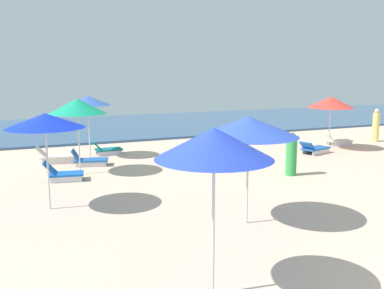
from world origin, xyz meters
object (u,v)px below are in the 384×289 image
at_px(umbrella_2, 214,144).
at_px(umbrella_6, 88,101).
at_px(umbrella_4, 249,127).
at_px(lounge_chair_6_0, 56,156).
at_px(lounge_chair_6_1, 106,149).
at_px(lounge_chair_1_1, 314,148).
at_px(beachgoer_2, 291,156).
at_px(lounge_chair_1_0, 337,141).
at_px(beachgoer_3, 376,126).
at_px(umbrella_1, 331,102).
at_px(umbrella_5, 77,106).
at_px(lounge_chair_5_1, 63,173).
at_px(lounge_chair_5_0, 89,160).
at_px(umbrella_3, 45,121).

relative_size(umbrella_2, umbrella_6, 1.09).
relative_size(umbrella_4, lounge_chair_6_0, 1.62).
bearing_deg(lounge_chair_6_1, lounge_chair_1_1, -113.42).
bearing_deg(beachgoer_2, umbrella_2, 1.16).
bearing_deg(lounge_chair_1_0, beachgoer_3, -69.28).
distance_m(umbrella_1, lounge_chair_6_1, 10.19).
bearing_deg(lounge_chair_6_0, lounge_chair_1_0, -84.05).
xyz_separation_m(lounge_chair_1_1, lounge_chair_6_1, (-8.36, 3.32, 0.00)).
bearing_deg(umbrella_5, lounge_chair_5_1, -131.20).
height_order(umbrella_1, lounge_chair_6_1, umbrella_1).
bearing_deg(lounge_chair_5_1, umbrella_2, -161.51).
xyz_separation_m(umbrella_2, lounge_chair_5_0, (-0.22, 10.62, -2.30)).
bearing_deg(lounge_chair_5_0, umbrella_4, -148.55).
height_order(lounge_chair_5_1, lounge_chair_6_0, lounge_chair_6_0).
xyz_separation_m(lounge_chair_1_0, umbrella_5, (-12.23, -1.05, 2.14)).
height_order(umbrella_2, beachgoer_3, umbrella_2).
distance_m(umbrella_5, umbrella_6, 2.89).
bearing_deg(umbrella_4, beachgoer_3, 33.67).
xyz_separation_m(lounge_chair_1_0, lounge_chair_6_1, (-10.66, 2.10, -0.01)).
height_order(lounge_chair_5_0, lounge_chair_6_1, lounge_chair_5_0).
height_order(lounge_chair_1_1, lounge_chair_5_1, lounge_chair_5_1).
bearing_deg(lounge_chair_5_0, umbrella_3, 173.67).
distance_m(umbrella_2, beachgoer_2, 8.96).
bearing_deg(lounge_chair_6_1, umbrella_3, 155.14).
bearing_deg(umbrella_4, umbrella_2, -128.51).
distance_m(lounge_chair_5_1, lounge_chair_6_0, 2.93).
height_order(umbrella_4, umbrella_5, umbrella_5).
bearing_deg(lounge_chair_1_0, umbrella_2, 147.64).
relative_size(lounge_chair_5_1, beachgoer_2, 0.90).
bearing_deg(umbrella_2, umbrella_3, 109.94).
bearing_deg(lounge_chair_1_0, umbrella_6, 96.88).
relative_size(umbrella_4, lounge_chair_5_0, 1.76).
xyz_separation_m(umbrella_5, beachgoer_3, (14.82, 1.29, -1.60)).
bearing_deg(lounge_chair_1_0, lounge_chair_6_0, 100.49).
height_order(lounge_chair_5_1, lounge_chair_6_1, lounge_chair_5_1).
bearing_deg(umbrella_6, umbrella_1, -12.52).
xyz_separation_m(umbrella_1, umbrella_2, (-10.49, -9.86, 0.37)).
height_order(lounge_chair_1_1, umbrella_4, umbrella_4).
bearing_deg(lounge_chair_1_1, umbrella_1, -81.24).
height_order(umbrella_1, beachgoer_2, umbrella_1).
bearing_deg(umbrella_6, lounge_chair_1_1, -17.82).
bearing_deg(lounge_chair_1_1, lounge_chair_6_0, 60.30).
bearing_deg(umbrella_1, beachgoer_3, 13.06).
bearing_deg(beachgoer_2, beachgoer_3, 162.46).
bearing_deg(lounge_chair_6_0, beachgoer_2, -114.35).
relative_size(lounge_chair_1_0, lounge_chair_6_0, 0.86).
distance_m(lounge_chair_1_1, beachgoer_3, 5.12).
xyz_separation_m(lounge_chair_5_0, umbrella_6, (0.33, 1.55, 2.13)).
height_order(umbrella_3, umbrella_4, umbrella_4).
bearing_deg(lounge_chair_6_1, beachgoer_2, -141.93).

